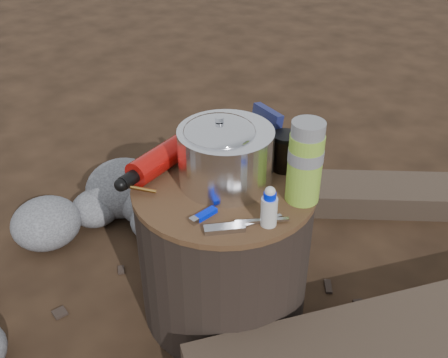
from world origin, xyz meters
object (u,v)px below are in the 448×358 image
Objects in this scene: stump at (224,249)px; fuel_bottle at (163,158)px; camping_pot at (220,152)px; travel_mug at (285,152)px; thermos at (305,163)px.

fuel_bottle reaches higher than stump.
travel_mug is at bearing 56.03° from camping_pot.
stump is 4.62× the size of travel_mug.
thermos is at bearing 18.61° from stump.
thermos is (0.39, 0.10, 0.07)m from fuel_bottle.
thermos is (0.22, 0.06, 0.02)m from camping_pot.
camping_pot reaches higher than stump.
stump is at bearing -21.34° from camping_pot.
stump is 0.40m from thermos.
camping_pot reaches higher than travel_mug.
travel_mug is (0.09, 0.17, 0.28)m from stump.
thermos is (0.20, 0.07, 0.34)m from stump.
travel_mug is (0.28, 0.20, 0.02)m from fuel_bottle.
camping_pot is at bearing -123.97° from travel_mug.
camping_pot is at bearing 12.55° from fuel_bottle.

